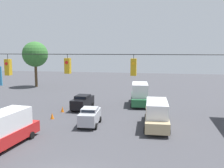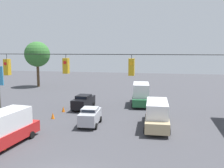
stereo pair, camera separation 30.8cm
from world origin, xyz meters
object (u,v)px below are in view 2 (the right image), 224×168
Objects in this scene: traffic_cone_fourth at (53,116)px; traffic_cone_farthest at (72,104)px; box_truck_tan_oncoming_far at (157,114)px; tree_horizon_left at (37,54)px; sedan_silver_withflow_mid at (90,116)px; box_truck_red_parked_shoulder at (3,130)px; sedan_black_withflow_far at (84,102)px; traffic_cone_nearest at (3,145)px; box_truck_green_oncoming_deep at (141,94)px; traffic_cone_fifth at (63,109)px; traffic_cone_third at (38,123)px; overhead_signal_span at (66,93)px; traffic_cone_second at (24,133)px.

traffic_cone_farthest is at bearing -89.80° from traffic_cone_fourth.
box_truck_tan_oncoming_far is 34.93m from tree_horizon_left.
box_truck_red_parked_shoulder is at bearing 52.53° from sedan_silver_withflow_mid.
sedan_black_withflow_far is at bearing 132.08° from tree_horizon_left.
tree_horizon_left is at bearing -66.81° from box_truck_red_parked_shoulder.
box_truck_tan_oncoming_far is at bearing -144.59° from traffic_cone_nearest.
box_truck_tan_oncoming_far reaches higher than traffic_cone_farthest.
box_truck_green_oncoming_deep is 0.95× the size of box_truck_tan_oncoming_far.
traffic_cone_fifth is (2.04, 2.00, -0.61)m from sedan_black_withflow_far.
box_truck_green_oncoming_deep reaches higher than sedan_black_withflow_far.
tree_horizon_left reaches higher than sedan_silver_withflow_mid.
box_truck_green_oncoming_deep is at bearing -127.62° from traffic_cone_third.
traffic_cone_nearest is at bearing -20.69° from overhead_signal_span.
box_truck_red_parked_shoulder is 2.58m from traffic_cone_second.
traffic_cone_second is 1.00× the size of traffic_cone_fifth.
traffic_cone_second is at bearing 115.60° from tree_horizon_left.
overhead_signal_span is 8.36m from box_truck_red_parked_shoulder.
traffic_cone_fourth is (4.88, -1.51, -0.61)m from sedan_silver_withflow_mid.
sedan_black_withflow_far reaches higher than traffic_cone_nearest.
tree_horizon_left is at bearing -54.84° from traffic_cone_fifth.
box_truck_red_parked_shoulder is 34.16m from tree_horizon_left.
traffic_cone_fifth is at bearing -43.65° from sedan_silver_withflow_mid.
box_truck_red_parked_shoulder is (9.63, 17.69, -0.11)m from box_truck_green_oncoming_deep.
sedan_silver_withflow_mid is at bearing -136.35° from traffic_cone_second.
box_truck_green_oncoming_deep is (-2.83, -20.73, -3.68)m from overhead_signal_span.
overhead_signal_span is at bearing 155.86° from box_truck_red_parked_shoulder.
sedan_silver_withflow_mid is 5.42× the size of traffic_cone_fourth.
sedan_silver_withflow_mid reaches higher than traffic_cone_nearest.
box_truck_green_oncoming_deep is 9.54× the size of traffic_cone_farthest.
sedan_black_withflow_far is at bearing -99.74° from traffic_cone_second.
traffic_cone_nearest is 1.00× the size of traffic_cone_second.
sedan_silver_withflow_mid is 7.31m from sedan_black_withflow_far.
overhead_signal_span is 10.93m from sedan_silver_withflow_mid.
sedan_silver_withflow_mid is at bearing 127.65° from tree_horizon_left.
traffic_cone_fourth is 1.00× the size of traffic_cone_farthest.
box_truck_tan_oncoming_far is 14.38m from traffic_cone_nearest.
box_truck_tan_oncoming_far is 10.05× the size of traffic_cone_nearest.
traffic_cone_farthest is at bearing -90.64° from traffic_cone_fifth.
box_truck_red_parked_shoulder is at bearing 88.43° from traffic_cone_farthest.
traffic_cone_fifth is (11.76, -3.96, -0.99)m from box_truck_tan_oncoming_far.
box_truck_green_oncoming_deep is at bearing -116.66° from traffic_cone_nearest.
traffic_cone_fifth is at bearing -89.69° from traffic_cone_nearest.
traffic_cone_second is 9.32m from traffic_cone_fifth.
box_truck_red_parked_shoulder is 10.48× the size of traffic_cone_second.
sedan_black_withflow_far is 6.37× the size of traffic_cone_second.
sedan_silver_withflow_mid is at bearing 122.75° from traffic_cone_farthest.
overhead_signal_span is 30.66× the size of traffic_cone_second.
box_truck_tan_oncoming_far is 10.05× the size of traffic_cone_farthest.
box_truck_green_oncoming_deep is at bearing -134.86° from traffic_cone_fourth.
traffic_cone_nearest is at bearing 89.30° from traffic_cone_second.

